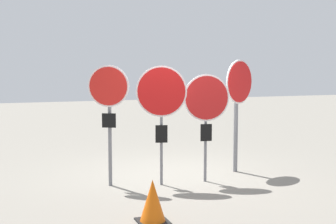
% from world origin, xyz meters
% --- Properties ---
extents(ground_plane, '(40.00, 40.00, 0.00)m').
position_xyz_m(ground_plane, '(0.00, 0.00, 0.00)').
color(ground_plane, gray).
extents(stop_sign_0, '(0.66, 0.35, 2.12)m').
position_xyz_m(stop_sign_0, '(-1.29, -0.07, 1.54)').
color(stop_sign_0, slate).
rests_on(stop_sign_0, ground).
extents(stop_sign_1, '(0.86, 0.28, 2.11)m').
position_xyz_m(stop_sign_1, '(-0.42, -0.33, 1.56)').
color(stop_sign_1, slate).
rests_on(stop_sign_1, ground).
extents(stop_sign_2, '(0.83, 0.17, 1.96)m').
position_xyz_m(stop_sign_2, '(0.41, -0.37, 1.43)').
color(stop_sign_2, slate).
rests_on(stop_sign_2, ground).
extents(stop_sign_3, '(0.77, 0.43, 2.22)m').
position_xyz_m(stop_sign_3, '(1.34, 0.17, 1.57)').
color(stop_sign_3, slate).
rests_on(stop_sign_3, ground).
extents(traffic_cone_0, '(0.42, 0.42, 0.59)m').
position_xyz_m(traffic_cone_0, '(-1.17, -2.13, 0.29)').
color(traffic_cone_0, black).
rests_on(traffic_cone_0, ground).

